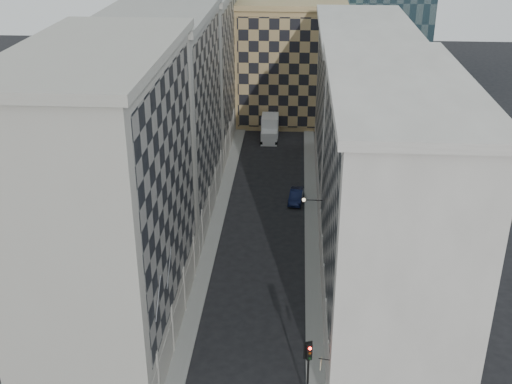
% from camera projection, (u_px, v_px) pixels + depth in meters
% --- Properties ---
extents(sidewalk_west, '(1.50, 100.00, 0.15)m').
position_uv_depth(sidewalk_west, '(216.00, 224.00, 70.80)').
color(sidewalk_west, gray).
rests_on(sidewalk_west, ground).
extents(sidewalk_east, '(1.50, 100.00, 0.15)m').
position_uv_depth(sidewalk_east, '(311.00, 227.00, 70.18)').
color(sidewalk_east, gray).
rests_on(sidewalk_east, ground).
extents(bldg_left_a, '(10.80, 22.80, 23.70)m').
position_uv_depth(bldg_left_a, '(109.00, 202.00, 48.98)').
color(bldg_left_a, '#A7A297').
rests_on(bldg_left_a, ground).
extents(bldg_left_b, '(10.80, 22.80, 22.70)m').
position_uv_depth(bldg_left_b, '(165.00, 117.00, 69.08)').
color(bldg_left_b, gray).
rests_on(bldg_left_b, ground).
extents(bldg_left_c, '(10.80, 22.80, 21.70)m').
position_uv_depth(bldg_left_c, '(196.00, 71.00, 89.19)').
color(bldg_left_c, '#A7A297').
rests_on(bldg_left_c, ground).
extents(bldg_right_a, '(10.80, 26.80, 20.70)m').
position_uv_depth(bldg_right_a, '(388.00, 204.00, 51.96)').
color(bldg_right_a, '#B5AFA6').
rests_on(bldg_right_a, ground).
extents(bldg_right_b, '(10.80, 28.80, 19.70)m').
position_uv_depth(bldg_right_b, '(360.00, 109.00, 76.57)').
color(bldg_right_b, '#B5AFA6').
rests_on(bldg_right_b, ground).
extents(tan_block, '(16.80, 14.80, 18.80)m').
position_uv_depth(tan_block, '(290.00, 60.00, 100.68)').
color(tan_block, tan).
rests_on(tan_block, ground).
extents(flagpoles_left, '(0.10, 6.33, 2.33)m').
position_uv_depth(flagpoles_left, '(164.00, 282.00, 45.79)').
color(flagpoles_left, gray).
rests_on(flagpoles_left, ground).
extents(bracket_lamp, '(1.98, 0.36, 0.36)m').
position_uv_depth(bracket_lamp, '(306.00, 200.00, 62.22)').
color(bracket_lamp, black).
rests_on(bracket_lamp, ground).
extents(traffic_light, '(0.61, 0.61, 5.02)m').
position_uv_depth(traffic_light, '(309.00, 360.00, 44.62)').
color(traffic_light, black).
rests_on(traffic_light, sidewalk_east).
extents(box_truck, '(2.49, 6.06, 3.32)m').
position_uv_depth(box_truck, '(270.00, 129.00, 95.00)').
color(box_truck, white).
rests_on(box_truck, ground).
extents(dark_car, '(1.96, 4.43, 1.41)m').
position_uv_depth(dark_car, '(296.00, 196.00, 75.80)').
color(dark_car, '#0F1739').
rests_on(dark_car, ground).
extents(shop_sign, '(0.76, 0.66, 0.74)m').
position_uv_depth(shop_sign, '(321.00, 363.00, 44.17)').
color(shop_sign, black).
rests_on(shop_sign, ground).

